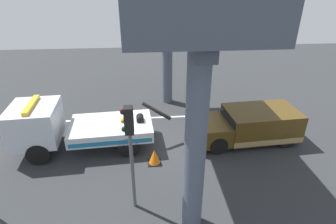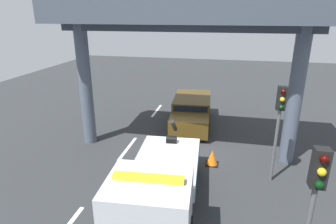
% 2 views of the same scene
% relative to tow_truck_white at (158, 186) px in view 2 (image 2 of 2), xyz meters
% --- Properties ---
extents(ground_plane, '(60.00, 40.00, 0.10)m').
position_rel_tow_truck_white_xyz_m(ground_plane, '(-4.59, -0.05, -1.25)').
color(ground_plane, '#2D3033').
extents(lane_stripe_west, '(2.60, 0.16, 0.01)m').
position_rel_tow_truck_white_xyz_m(lane_stripe_west, '(-10.59, -2.75, -1.20)').
color(lane_stripe_west, silver).
rests_on(lane_stripe_west, ground).
extents(lane_stripe_mid, '(2.60, 0.16, 0.01)m').
position_rel_tow_truck_white_xyz_m(lane_stripe_mid, '(-4.59, -2.75, -1.20)').
color(lane_stripe_mid, silver).
rests_on(lane_stripe_mid, ground).
extents(tow_truck_white, '(7.32, 2.77, 2.46)m').
position_rel_tow_truck_white_xyz_m(tow_truck_white, '(0.00, 0.00, 0.00)').
color(tow_truck_white, silver).
rests_on(tow_truck_white, ground).
extents(towed_van_green, '(5.33, 2.51, 1.58)m').
position_rel_tow_truck_white_xyz_m(towed_van_green, '(-8.68, -0.06, -0.42)').
color(towed_van_green, '#4C3814').
rests_on(towed_van_green, ground).
extents(overpass_structure, '(3.60, 11.83, 7.11)m').
position_rel_tow_truck_white_xyz_m(overpass_structure, '(-5.00, -0.05, 5.02)').
color(overpass_structure, '#4C5666').
rests_on(overpass_structure, ground).
extents(traffic_light_near, '(0.39, 0.32, 3.97)m').
position_rel_tow_truck_white_xyz_m(traffic_light_near, '(-3.07, 3.97, 1.70)').
color(traffic_light_near, '#515456').
rests_on(traffic_light_near, ground).
extents(traffic_light_far, '(0.39, 0.32, 3.91)m').
position_rel_tow_truck_white_xyz_m(traffic_light_far, '(1.93, 3.97, 1.66)').
color(traffic_light_far, '#515456').
rests_on(traffic_light_far, ground).
extents(traffic_cone_orange, '(0.58, 0.58, 0.69)m').
position_rel_tow_truck_white_xyz_m(traffic_cone_orange, '(-3.90, 1.53, -0.87)').
color(traffic_cone_orange, orange).
rests_on(traffic_cone_orange, ground).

